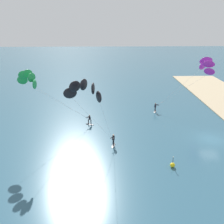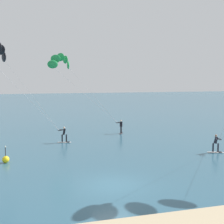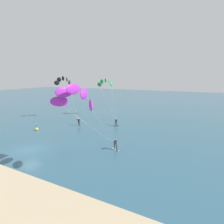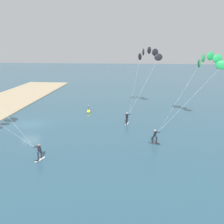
# 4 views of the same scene
# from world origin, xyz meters

# --- Properties ---
(ground_plane) EXTENTS (240.00, 240.00, 0.00)m
(ground_plane) POSITION_xyz_m (0.00, 0.00, 0.00)
(ground_plane) COLOR #2D566B
(kitesurfer_mid_water) EXTENTS (8.80, 5.57, 10.66)m
(kitesurfer_mid_water) POSITION_xyz_m (-7.84, 16.74, 9.12)
(kitesurfer_mid_water) COLOR white
(kitesurfer_mid_water) RESTS_ON ground
(kitesurfer_far_out) EXTENTS (8.77, 9.54, 10.13)m
(kitesurfer_far_out) POSITION_xyz_m (-0.33, 23.95, 8.62)
(kitesurfer_far_out) COLOR #333338
(kitesurfer_far_out) RESTS_ON ground
(marker_buoy) EXTENTS (0.56, 0.56, 1.38)m
(marker_buoy) POSITION_xyz_m (-6.93, 7.26, 0.30)
(marker_buoy) COLOR yellow
(marker_buoy) RESTS_ON ground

